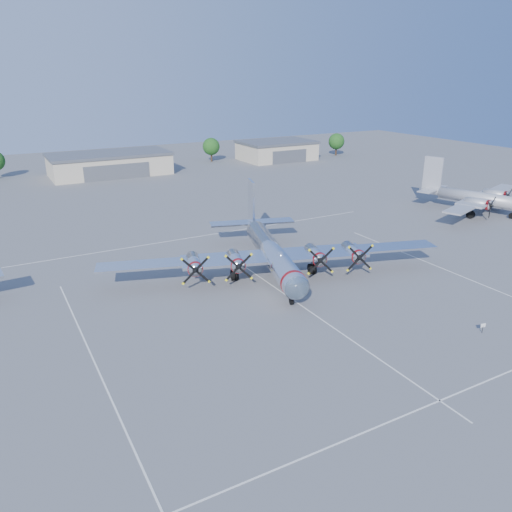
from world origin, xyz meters
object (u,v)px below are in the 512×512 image
tree_far_east (336,141)px  twin_engine_east (473,212)px  hangar_center (110,164)px  info_placard (483,326)px  hangar_east (277,150)px  tree_east (211,147)px  main_bomber_b29 (270,271)px

tree_far_east → twin_engine_east: size_ratio=0.23×
hangar_center → twin_engine_east: size_ratio=1.00×
tree_far_east → info_placard: tree_far_east is taller
hangar_center → hangar_east: (48.00, 0.00, 0.00)m
tree_east → twin_engine_east: 76.05m
tree_east → info_placard: (-18.07, -104.43, -3.51)m
hangar_center → main_bomber_b29: 74.85m
tree_east → twin_engine_east: (18.80, -73.57, -4.22)m
hangar_east → tree_east: 19.04m
tree_far_east → info_placard: bearing=-120.2°
main_bomber_b29 → twin_engine_east: (46.71, 7.24, 0.00)m
hangar_center → hangar_east: size_ratio=1.39×
hangar_east → info_placard: (-36.07, -98.39, -2.00)m
hangar_center → hangar_east: same height
hangar_east → twin_engine_east: hangar_east is taller
hangar_center → twin_engine_east: bearing=-54.1°
main_bomber_b29 → info_placard: bearing=-50.4°
info_placard → twin_engine_east: bearing=52.7°
hangar_center → tree_east: bearing=11.4°
hangar_center → main_bomber_b29: hangar_center is taller
hangar_center → tree_east: 30.64m
tree_far_east → main_bomber_b29: tree_far_east is taller
hangar_center → tree_far_east: bearing=-1.7°
main_bomber_b29 → info_placard: 25.59m
hangar_center → twin_engine_east: 83.36m
twin_engine_east → main_bomber_b29: bearing=169.9°
main_bomber_b29 → twin_engine_east: bearing=25.8°
tree_far_east → info_placard: (-56.07, -96.43, -3.51)m
twin_engine_east → tree_far_east: bearing=54.7°
hangar_center → info_placard: bearing=-83.1°
tree_east → twin_engine_east: bearing=-75.7°
hangar_center → info_placard: 99.13m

